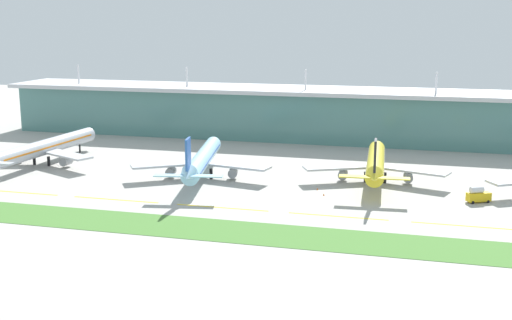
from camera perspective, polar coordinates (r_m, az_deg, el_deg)
The scene contains 14 objects.
ground_plane at distance 198.10m, azimuth -1.72°, elevation -3.84°, with size 600.00×600.00×0.00m, color #A8A59E.
terminal_building at distance 304.54m, azimuth 4.42°, elevation 3.99°, with size 288.00×34.00×32.11m.
airliner_nearest at distance 262.92m, azimuth -17.78°, elevation 1.00°, with size 48.71×70.90×18.90m.
airliner_near_middle at distance 230.15m, azimuth -4.62°, elevation 0.03°, with size 47.92×65.16×18.90m.
airliner_far_middle at distance 227.58m, azimuth 10.22°, elevation -0.26°, with size 48.69×59.62×18.90m.
taxiway_stripe_west at distance 224.71m, azimuth -19.70°, elevation -2.63°, with size 28.00×0.70×0.04m, color yellow.
taxiway_stripe_mid_west at distance 207.60m, azimuth -11.92°, elevation -3.35°, with size 28.00×0.70×0.04m, color yellow.
taxiway_stripe_centre at distance 194.97m, azimuth -2.93°, elevation -4.10°, with size 28.00×0.70×0.04m, color yellow.
taxiway_stripe_mid_east at distance 187.72m, azimuth 7.03°, elevation -4.82°, with size 28.00×0.70×0.04m, color yellow.
taxiway_stripe_east at distance 186.49m, azimuth 17.48°, elevation -5.41°, with size 28.00×0.70×0.04m, color yellow.
grass_verge at distance 175.55m, azimuth -4.04°, elevation -5.94°, with size 300.00×18.00×0.10m, color #477A33.
fuel_truck at distance 210.48m, azimuth 18.50°, elevation -2.87°, with size 7.59×5.64×4.95m.
safety_cone_left_wingtip at distance 215.42m, azimuth 5.28°, elevation -2.48°, with size 0.56×0.56×0.70m, color orange.
safety_cone_nose_front at distance 208.91m, azimuth 5.82°, elevation -2.95°, with size 0.56×0.56×0.70m, color orange.
Camera 1 is at (54.78, -182.53, 54.11)m, focal length 46.68 mm.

